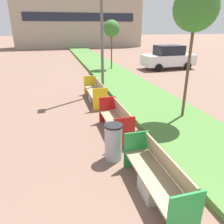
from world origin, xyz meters
name	(u,v)px	position (x,y,z in m)	size (l,w,h in m)	color
planter_grass_strip	(128,86)	(3.20, 12.00, 0.09)	(2.80, 120.00, 0.18)	#4C7A38
building_backdrop	(79,20)	(4.00, 38.85, 4.15)	(19.91, 5.23, 8.30)	tan
bench_green_frame	(157,180)	(0.94, 3.69, 0.37)	(0.65, 2.15, 0.94)	#ADA8A0
bench_red_frame	(116,123)	(0.94, 6.63, 0.36)	(0.65, 1.97, 0.94)	#ADA8A0
bench_yellow_frame	(96,93)	(0.94, 10.04, 0.38)	(0.65, 2.47, 0.94)	#ADA8A0
litter_bin	(113,142)	(0.45, 5.21, 0.49)	(0.47, 0.47, 0.98)	#9EA0A5
street_lamp_post	(102,8)	(1.55, 11.20, 4.05)	(0.24, 0.44, 7.33)	#56595B
sapling_tree_near	(196,9)	(3.60, 6.98, 3.76)	(1.41, 1.41, 4.50)	brown
sapling_tree_far	(111,29)	(3.60, 17.04, 3.09)	(1.21, 1.21, 3.72)	brown
parked_car_distant	(168,57)	(8.26, 16.64, 0.91)	(4.24, 2.00, 1.86)	silver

